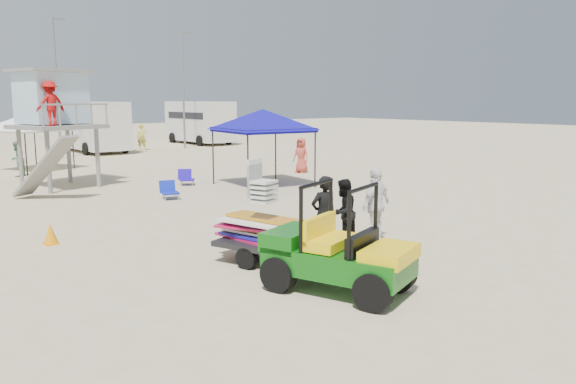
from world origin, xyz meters
TOP-DOWN VIEW (x-y plane):
  - ground at (0.00, 0.00)m, footprint 140.00×140.00m
  - utility_cart at (-0.74, 0.07)m, footprint 2.00×2.78m
  - surf_trailer at (-0.73, 2.40)m, footprint 1.67×2.30m
  - man_left at (0.78, 2.10)m, footprint 0.70×0.52m
  - man_mid at (1.63, 2.35)m, footprint 0.90×0.78m
  - man_right at (2.48, 2.10)m, footprint 1.12×0.61m
  - lifeguard_tower at (-0.73, 15.62)m, footprint 3.30×3.30m
  - canopy_blue at (5.75, 10.95)m, footprint 3.46×3.46m
  - canopy_white_c at (0.05, 22.04)m, footprint 3.78×3.78m
  - cone_near at (-3.65, 6.79)m, footprint 0.34×0.34m
  - beach_chair_b at (1.41, 10.56)m, footprint 0.67×0.72m
  - beach_chair_c at (3.46, 13.06)m, footprint 0.73×0.82m
  - rv_mid_right at (6.00, 29.99)m, footprint 2.64×7.00m
  - rv_far_right at (15.00, 31.49)m, footprint 2.64×6.60m
  - light_pole_left at (3.00, 27.00)m, footprint 0.14×0.14m
  - light_pole_right at (12.00, 28.50)m, footprint 0.14×0.14m
  - distant_beachgoers at (0.95, 18.57)m, footprint 16.20×16.64m

SIDE VIEW (x-z plane):
  - ground at x=0.00m, z-range 0.00..0.00m
  - cone_near at x=-3.65m, z-range 0.00..0.50m
  - beach_chair_b at x=1.41m, z-range -0.01..0.63m
  - beach_chair_c at x=3.46m, z-range -0.01..0.63m
  - surf_trailer at x=-0.73m, z-range -0.18..1.74m
  - man_mid at x=1.63m, z-range 0.00..1.57m
  - distant_beachgoers at x=0.95m, z-range -0.06..1.72m
  - man_left at x=0.78m, z-range 0.00..1.74m
  - utility_cart at x=-0.74m, z-range -0.07..1.84m
  - man_right at x=2.48m, z-range 0.00..1.81m
  - rv_far_right at x=15.00m, z-range 0.17..3.42m
  - rv_mid_right at x=6.00m, z-range 0.17..3.42m
  - canopy_white_c at x=0.05m, z-range 1.04..4.21m
  - canopy_blue at x=5.75m, z-range 1.16..4.58m
  - lifeguard_tower at x=-0.73m, z-range 1.08..5.49m
  - light_pole_left at x=3.00m, z-range 0.00..8.00m
  - light_pole_right at x=12.00m, z-range 0.00..8.00m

